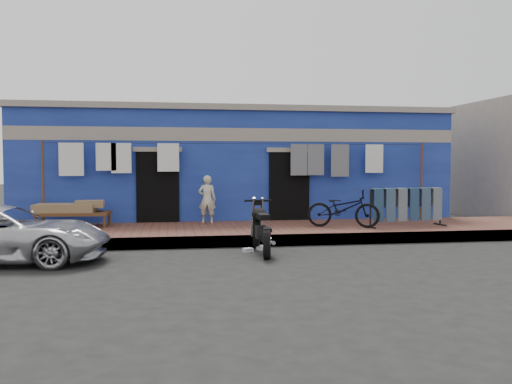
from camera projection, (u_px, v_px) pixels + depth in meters
name	position (u px, v px, depth m)	size (l,w,h in m)	color
ground	(273.00, 259.00, 10.08)	(80.00, 80.00, 0.00)	black
sidewalk	(250.00, 232.00, 13.04)	(28.00, 3.00, 0.25)	brown
curb	(259.00, 241.00, 11.61)	(28.00, 0.10, 0.25)	gray
building	(231.00, 167.00, 16.89)	(12.20, 5.20, 3.36)	navy
clothesline	(229.00, 163.00, 14.13)	(10.06, 0.06, 2.10)	brown
car	(3.00, 233.00, 9.69)	(1.71, 3.77, 1.06)	silver
seated_person	(207.00, 199.00, 13.86)	(0.44, 0.30, 1.23)	beige
bicycle	(343.00, 204.00, 12.99)	(0.60, 1.71, 1.11)	black
motorcycle	(261.00, 227.00, 10.70)	(0.57, 1.61, 1.04)	black
charpoy	(74.00, 214.00, 13.11)	(1.86, 0.98, 0.61)	brown
jeans_rack	(406.00, 207.00, 13.16)	(2.05, 0.63, 0.97)	black
litter_a	(248.00, 250.00, 10.87)	(0.18, 0.14, 0.08)	silver
litter_b	(260.00, 247.00, 11.26)	(0.16, 0.12, 0.08)	silver
litter_c	(260.00, 248.00, 11.16)	(0.17, 0.14, 0.07)	silver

